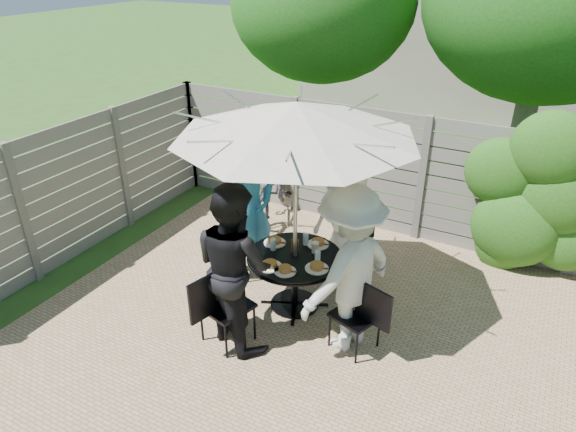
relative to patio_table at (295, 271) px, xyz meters
The scene contains 22 objects.
backyard_envelope 9.84m from the patio_table, 84.61° to the left, with size 60.00×60.00×5.00m.
patio_table is the anchor object (origin of this frame).
umbrella 1.80m from the patio_table, 90.00° to the right, with size 3.30×3.30×2.47m.
chair_back 0.99m from the patio_table, 68.76° to the left, with size 0.54×0.66×0.86m.
person_back 0.92m from the patio_table, 68.78° to the left, with size 0.88×0.57×1.79m, color silver.
chair_left 0.99m from the patio_table, 158.87° to the left, with size 0.69×0.53×0.90m.
person_left 0.94m from the patio_table, 158.78° to the left, with size 0.68×0.45×1.87m, color teal.
chair_front 0.99m from the patio_table, 111.13° to the right, with size 0.57×0.73×0.96m.
person_front 0.93m from the patio_table, 111.22° to the right, with size 0.90×0.70×1.84m, color black.
chair_right 0.99m from the patio_table, 21.18° to the right, with size 0.67×0.53×0.88m.
person_right 0.93m from the patio_table, 21.22° to the right, with size 1.19×0.68×1.84m, color beige.
plate_back 0.43m from the patio_table, 68.78° to the left, with size 0.26×0.26×0.06m.
plate_left 0.43m from the patio_table, 158.78° to the left, with size 0.26×0.26×0.06m.
plate_front 0.43m from the patio_table, 111.22° to the right, with size 0.26×0.26×0.06m.
plate_right 0.43m from the patio_table, 21.22° to the right, with size 0.26×0.26×0.06m.
plate_extra 0.42m from the patio_table, 80.26° to the right, with size 0.24×0.24×0.06m.
glass_back 0.40m from the patio_table, 90.78° to the left, with size 0.07×0.07×0.14m, color silver.
glass_left 0.40m from the patio_table, behind, with size 0.07×0.07×0.14m, color silver.
glass_right 0.40m from the patio_table, ahead, with size 0.07×0.07×0.14m, color silver.
syrup_jug 0.30m from the patio_table, 118.97° to the left, with size 0.09×0.09×0.16m, color #59280C.
coffee_cup 0.36m from the patio_table, 44.33° to the left, with size 0.08×0.08×0.12m, color #C6B293.
bicycle 2.30m from the patio_table, 125.31° to the left, with size 0.61×1.74×0.91m, color #333338.
Camera 1 is at (1.44, -3.67, 3.81)m, focal length 32.00 mm.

